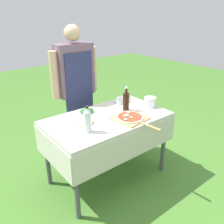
{
  "coord_description": "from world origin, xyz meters",
  "views": [
    {
      "loc": [
        -1.34,
        -1.75,
        1.76
      ],
      "look_at": [
        0.06,
        0.0,
        0.79
      ],
      "focal_mm": 38.0,
      "sensor_mm": 36.0,
      "label": 1
    }
  ],
  "objects_px": {
    "person_cook": "(75,83)",
    "pizza_on_peel": "(131,118)",
    "oil_bottle": "(126,101)",
    "mixing_tub": "(150,102)",
    "herb_container": "(87,111)",
    "sauce_jar": "(120,101)",
    "prep_table": "(108,125)",
    "plate_stack": "(81,122)",
    "water_bottle": "(87,120)"
  },
  "relations": [
    {
      "from": "herb_container",
      "to": "mixing_tub",
      "type": "relative_size",
      "value": 1.47
    },
    {
      "from": "pizza_on_peel",
      "to": "water_bottle",
      "type": "relative_size",
      "value": 2.15
    },
    {
      "from": "prep_table",
      "to": "sauce_jar",
      "type": "height_order",
      "value": "sauce_jar"
    },
    {
      "from": "oil_bottle",
      "to": "sauce_jar",
      "type": "bearing_deg",
      "value": 68.56
    },
    {
      "from": "oil_bottle",
      "to": "sauce_jar",
      "type": "xyz_separation_m",
      "value": [
        0.08,
        0.19,
        -0.07
      ]
    },
    {
      "from": "mixing_tub",
      "to": "sauce_jar",
      "type": "height_order",
      "value": "mixing_tub"
    },
    {
      "from": "pizza_on_peel",
      "to": "plate_stack",
      "type": "relative_size",
      "value": 2.19
    },
    {
      "from": "herb_container",
      "to": "sauce_jar",
      "type": "distance_m",
      "value": 0.45
    },
    {
      "from": "person_cook",
      "to": "oil_bottle",
      "type": "height_order",
      "value": "person_cook"
    },
    {
      "from": "prep_table",
      "to": "herb_container",
      "type": "bearing_deg",
      "value": 117.77
    },
    {
      "from": "plate_stack",
      "to": "mixing_tub",
      "type": "bearing_deg",
      "value": -9.42
    },
    {
      "from": "person_cook",
      "to": "pizza_on_peel",
      "type": "xyz_separation_m",
      "value": [
        0.12,
        -0.84,
        -0.19
      ]
    },
    {
      "from": "pizza_on_peel",
      "to": "mixing_tub",
      "type": "xyz_separation_m",
      "value": [
        0.39,
        0.11,
        0.04
      ]
    },
    {
      "from": "person_cook",
      "to": "water_bottle",
      "type": "distance_m",
      "value": 0.88
    },
    {
      "from": "oil_bottle",
      "to": "herb_container",
      "type": "bearing_deg",
      "value": 152.45
    },
    {
      "from": "pizza_on_peel",
      "to": "herb_container",
      "type": "relative_size",
      "value": 2.79
    },
    {
      "from": "plate_stack",
      "to": "sauce_jar",
      "type": "height_order",
      "value": "sauce_jar"
    },
    {
      "from": "mixing_tub",
      "to": "plate_stack",
      "type": "bearing_deg",
      "value": 170.58
    },
    {
      "from": "herb_container",
      "to": "sauce_jar",
      "type": "height_order",
      "value": "sauce_jar"
    },
    {
      "from": "pizza_on_peel",
      "to": "water_bottle",
      "type": "distance_m",
      "value": 0.49
    },
    {
      "from": "person_cook",
      "to": "oil_bottle",
      "type": "relative_size",
      "value": 6.11
    },
    {
      "from": "prep_table",
      "to": "pizza_on_peel",
      "type": "bearing_deg",
      "value": -51.43
    },
    {
      "from": "pizza_on_peel",
      "to": "sauce_jar",
      "type": "relative_size",
      "value": 6.13
    },
    {
      "from": "herb_container",
      "to": "prep_table",
      "type": "bearing_deg",
      "value": -62.23
    },
    {
      "from": "pizza_on_peel",
      "to": "oil_bottle",
      "type": "xyz_separation_m",
      "value": [
        0.12,
        0.2,
        0.09
      ]
    },
    {
      "from": "pizza_on_peel",
      "to": "herb_container",
      "type": "bearing_deg",
      "value": 116.84
    },
    {
      "from": "sauce_jar",
      "to": "water_bottle",
      "type": "bearing_deg",
      "value": -152.53
    },
    {
      "from": "plate_stack",
      "to": "sauce_jar",
      "type": "relative_size",
      "value": 2.8
    },
    {
      "from": "sauce_jar",
      "to": "pizza_on_peel",
      "type": "bearing_deg",
      "value": -115.95
    },
    {
      "from": "sauce_jar",
      "to": "plate_stack",
      "type": "bearing_deg",
      "value": -166.34
    },
    {
      "from": "oil_bottle",
      "to": "mixing_tub",
      "type": "relative_size",
      "value": 2.0
    },
    {
      "from": "prep_table",
      "to": "water_bottle",
      "type": "xyz_separation_m",
      "value": [
        -0.33,
        -0.14,
        0.21
      ]
    },
    {
      "from": "person_cook",
      "to": "plate_stack",
      "type": "distance_m",
      "value": 0.7
    },
    {
      "from": "prep_table",
      "to": "herb_container",
      "type": "relative_size",
      "value": 6.59
    },
    {
      "from": "prep_table",
      "to": "sauce_jar",
      "type": "xyz_separation_m",
      "value": [
        0.34,
        0.21,
        0.13
      ]
    },
    {
      "from": "person_cook",
      "to": "oil_bottle",
      "type": "distance_m",
      "value": 0.69
    },
    {
      "from": "person_cook",
      "to": "herb_container",
      "type": "bearing_deg",
      "value": 72.82
    },
    {
      "from": "person_cook",
      "to": "sauce_jar",
      "type": "height_order",
      "value": "person_cook"
    },
    {
      "from": "oil_bottle",
      "to": "sauce_jar",
      "type": "distance_m",
      "value": 0.22
    },
    {
      "from": "prep_table",
      "to": "water_bottle",
      "type": "height_order",
      "value": "water_bottle"
    },
    {
      "from": "oil_bottle",
      "to": "herb_container",
      "type": "relative_size",
      "value": 1.37
    },
    {
      "from": "prep_table",
      "to": "sauce_jar",
      "type": "bearing_deg",
      "value": 31.49
    },
    {
      "from": "herb_container",
      "to": "sauce_jar",
      "type": "relative_size",
      "value": 2.2
    },
    {
      "from": "water_bottle",
      "to": "prep_table",
      "type": "bearing_deg",
      "value": 23.0
    },
    {
      "from": "oil_bottle",
      "to": "water_bottle",
      "type": "relative_size",
      "value": 1.06
    },
    {
      "from": "mixing_tub",
      "to": "sauce_jar",
      "type": "relative_size",
      "value": 1.5
    },
    {
      "from": "oil_bottle",
      "to": "mixing_tub",
      "type": "height_order",
      "value": "oil_bottle"
    },
    {
      "from": "prep_table",
      "to": "pizza_on_peel",
      "type": "xyz_separation_m",
      "value": [
        0.15,
        -0.19,
        0.11
      ]
    },
    {
      "from": "prep_table",
      "to": "plate_stack",
      "type": "relative_size",
      "value": 5.18
    },
    {
      "from": "person_cook",
      "to": "plate_stack",
      "type": "relative_size",
      "value": 6.56
    }
  ]
}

